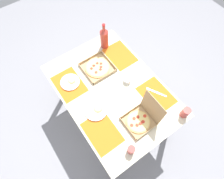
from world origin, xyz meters
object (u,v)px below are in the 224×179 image
object	(u,v)px
pizza_box_center	(98,67)
plate_near_left	(70,82)
cup_red	(185,112)
condiment_bowl	(127,80)
pizza_box_edge_far	(142,118)
cup_clear_right	(131,150)
plate_far_right	(96,110)
soda_bottle	(104,38)

from	to	relation	value
pizza_box_center	plate_near_left	xyz separation A→B (m)	(-0.01, -0.33, -0.00)
cup_red	condiment_bowl	xyz separation A→B (m)	(-0.60, -0.21, -0.03)
plate_near_left	pizza_box_edge_far	bearing A→B (deg)	24.68
pizza_box_center	plate_near_left	world-z (taller)	pizza_box_center
cup_clear_right	pizza_box_edge_far	bearing A→B (deg)	123.33
plate_far_right	condiment_bowl	bearing A→B (deg)	100.70
pizza_box_center	plate_far_right	bearing A→B (deg)	-34.95
cup_clear_right	condiment_bowl	distance (m)	0.69
soda_bottle	pizza_box_center	bearing A→B (deg)	-48.09
pizza_box_center	condiment_bowl	distance (m)	0.35
pizza_box_edge_far	plate_far_right	size ratio (longest dim) A/B	1.29
pizza_box_center	pizza_box_edge_far	size ratio (longest dim) A/B	1.05
pizza_box_edge_far	condiment_bowl	xyz separation A→B (m)	(-0.41, 0.15, -0.02)
condiment_bowl	plate_near_left	bearing A→B (deg)	-124.00
plate_far_right	soda_bottle	distance (m)	0.81
pizza_box_center	plate_far_right	distance (m)	0.49
pizza_box_center	plate_near_left	bearing A→B (deg)	-92.21
soda_bottle	condiment_bowl	world-z (taller)	soda_bottle
plate_near_left	pizza_box_center	bearing A→B (deg)	87.79
pizza_box_center	soda_bottle	world-z (taller)	soda_bottle
plate_near_left	cup_red	world-z (taller)	cup_red
pizza_box_center	pizza_box_edge_far	bearing A→B (deg)	0.74
plate_far_right	plate_near_left	distance (m)	0.41
plate_near_left	cup_clear_right	distance (m)	0.90
cup_red	condiment_bowl	distance (m)	0.63
pizza_box_edge_far	soda_bottle	size ratio (longest dim) A/B	0.89
condiment_bowl	cup_clear_right	bearing A→B (deg)	-34.93
pizza_box_center	condiment_bowl	world-z (taller)	condiment_bowl
plate_far_right	cup_red	world-z (taller)	cup_red
plate_far_right	cup_clear_right	world-z (taller)	cup_clear_right
cup_clear_right	plate_far_right	bearing A→B (deg)	-175.31
pizza_box_edge_far	plate_near_left	distance (m)	0.81
pizza_box_center	plate_far_right	world-z (taller)	pizza_box_center
plate_far_right	condiment_bowl	size ratio (longest dim) A/B	2.87
plate_far_right	pizza_box_center	bearing A→B (deg)	145.05
pizza_box_edge_far	condiment_bowl	world-z (taller)	pizza_box_edge_far
plate_far_right	soda_bottle	bearing A→B (deg)	139.90
cup_clear_right	soda_bottle	bearing A→B (deg)	156.66
plate_far_right	plate_near_left	size ratio (longest dim) A/B	1.12
pizza_box_edge_far	cup_red	size ratio (longest dim) A/B	2.64
cup_clear_right	condiment_bowl	size ratio (longest dim) A/B	1.13
cup_red	condiment_bowl	bearing A→B (deg)	-160.27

